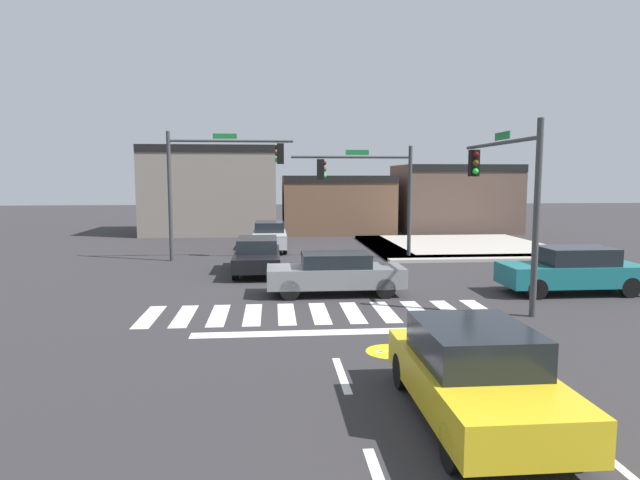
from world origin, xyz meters
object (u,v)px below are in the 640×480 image
object	(u,v)px
traffic_signal_northwest	(218,171)
traffic_signal_northeast	(368,182)
traffic_signal_southeast	(505,181)
car_black	(257,255)
car_teal	(572,270)
car_gray	(335,273)
car_yellow	(475,373)
car_silver	(270,236)

from	to	relation	value
traffic_signal_northwest	traffic_signal_northeast	size ratio (longest dim) A/B	1.04
traffic_signal_southeast	car_black	size ratio (longest dim) A/B	1.18
car_teal	car_gray	world-z (taller)	car_teal
car_black	car_yellow	bearing A→B (deg)	15.07
car_gray	car_silver	distance (m)	11.69
traffic_signal_southeast	traffic_signal_northeast	distance (m)	9.46
traffic_signal_northwest	car_yellow	distance (m)	18.98
traffic_signal_northwest	car_black	size ratio (longest dim) A/B	1.26
car_teal	car_black	bearing A→B (deg)	-25.70
car_black	car_silver	distance (m)	6.89
traffic_signal_northwest	car_teal	distance (m)	15.60
car_yellow	traffic_signal_southeast	bearing A→B (deg)	-25.57
car_black	car_yellow	size ratio (longest dim) A/B	1.11
traffic_signal_northwest	car_black	xyz separation A→B (m)	(1.88, -3.47, -3.46)
traffic_signal_southeast	traffic_signal_northeast	size ratio (longest dim) A/B	0.98
traffic_signal_northeast	car_gray	xyz separation A→B (m)	(-2.45, -7.84, -2.98)
car_gray	traffic_signal_southeast	bearing A→B (deg)	166.77
car_teal	car_gray	xyz separation A→B (m)	(-7.97, 0.54, -0.07)
traffic_signal_northwest	car_silver	world-z (taller)	traffic_signal_northwest
traffic_signal_southeast	car_black	xyz separation A→B (m)	(-7.90, 5.82, -3.06)
car_black	car_yellow	world-z (taller)	car_yellow
car_teal	car_black	xyz separation A→B (m)	(-10.68, 5.14, -0.06)
traffic_signal_southeast	car_yellow	bearing A→B (deg)	154.43
car_teal	car_black	world-z (taller)	car_teal
car_gray	car_silver	world-z (taller)	car_silver
car_silver	car_yellow	bearing A→B (deg)	9.04
car_gray	car_teal	bearing A→B (deg)	176.16
traffic_signal_southeast	car_teal	distance (m)	4.14
traffic_signal_northeast	car_yellow	size ratio (longest dim) A/B	1.34
traffic_signal_northwest	car_gray	distance (m)	9.91
car_silver	car_yellow	size ratio (longest dim) A/B	0.99
car_teal	car_black	distance (m)	11.85
car_gray	car_silver	xyz separation A→B (m)	(-2.23, 11.48, 0.03)
car_silver	traffic_signal_northwest	bearing A→B (deg)	-34.77
car_teal	car_silver	world-z (taller)	car_teal
car_teal	car_black	size ratio (longest dim) A/B	0.97
traffic_signal_northeast	car_silver	world-z (taller)	traffic_signal_northeast
traffic_signal_northeast	car_yellow	xyz separation A→B (m)	(-1.31, -17.53, -2.93)
traffic_signal_northeast	car_gray	world-z (taller)	traffic_signal_northeast
car_black	traffic_signal_southeast	bearing A→B (deg)	53.61
car_teal	car_gray	bearing A→B (deg)	-3.84
car_silver	traffic_signal_northeast	bearing A→B (deg)	52.09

